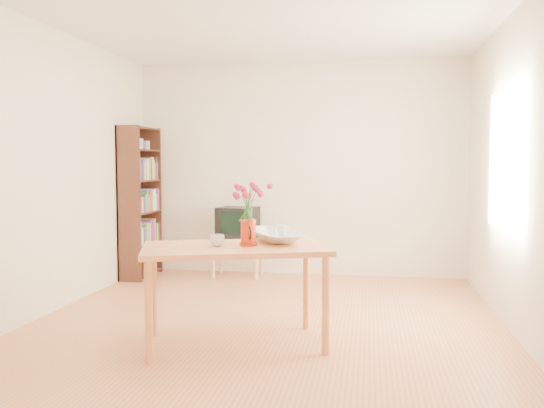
% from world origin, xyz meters
% --- Properties ---
extents(room, '(4.50, 4.50, 4.50)m').
position_xyz_m(room, '(0.03, 0.00, 1.30)').
color(room, '#B36B3F').
rests_on(room, ground).
extents(table, '(1.53, 1.16, 0.75)m').
position_xyz_m(table, '(-0.12, -0.63, 0.66)').
color(table, '#CA7445').
rests_on(table, ground).
extents(tv_stand, '(0.60, 0.45, 0.46)m').
position_xyz_m(tv_stand, '(-0.70, 1.97, 0.39)').
color(tv_stand, '#E1AD7F').
rests_on(tv_stand, ground).
extents(bookshelf, '(0.28, 0.70, 1.80)m').
position_xyz_m(bookshelf, '(-1.85, 1.75, 0.84)').
color(bookshelf, '#341811').
rests_on(bookshelf, ground).
extents(pitcher, '(0.13, 0.20, 0.20)m').
position_xyz_m(pitcher, '(-0.03, -0.59, 0.84)').
color(pitcher, red).
rests_on(pitcher, table).
extents(flowers, '(0.22, 0.22, 0.32)m').
position_xyz_m(flowers, '(-0.03, -0.59, 1.09)').
color(flowers, '#BE2C5B').
rests_on(flowers, pitcher).
extents(mug, '(0.16, 0.16, 0.09)m').
position_xyz_m(mug, '(-0.25, -0.67, 0.79)').
color(mug, white).
rests_on(mug, table).
extents(bowl, '(0.66, 0.66, 0.47)m').
position_xyz_m(bowl, '(0.13, -0.30, 0.99)').
color(bowl, white).
rests_on(bowl, table).
extents(teacup_a, '(0.10, 0.10, 0.07)m').
position_xyz_m(teacup_a, '(0.09, -0.30, 0.94)').
color(teacup_a, white).
rests_on(teacup_a, bowl).
extents(teacup_b, '(0.09, 0.09, 0.07)m').
position_xyz_m(teacup_b, '(0.18, -0.28, 0.94)').
color(teacup_b, white).
rests_on(teacup_b, bowl).
extents(television, '(0.49, 0.47, 0.38)m').
position_xyz_m(television, '(-0.70, 1.98, 0.65)').
color(television, black).
rests_on(television, tv_stand).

